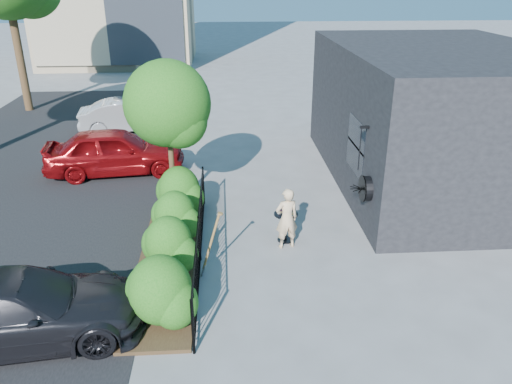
{
  "coord_description": "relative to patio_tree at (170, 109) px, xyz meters",
  "views": [
    {
      "loc": [
        -0.9,
        -9.68,
        5.9
      ],
      "look_at": [
        -0.19,
        0.98,
        1.2
      ],
      "focal_mm": 35.0,
      "sensor_mm": 36.0,
      "label": 1
    }
  ],
  "objects": [
    {
      "name": "planting_bed",
      "position": [
        0.04,
        -2.76,
        -2.72
      ],
      "size": [
        1.3,
        6.0,
        0.08
      ],
      "primitive_type": "cube",
      "color": "#382616",
      "rests_on": "ground"
    },
    {
      "name": "patio_tree",
      "position": [
        0.0,
        0.0,
        0.0
      ],
      "size": [
        2.2,
        2.2,
        3.94
      ],
      "color": "#3F2B19",
      "rests_on": "ground"
    },
    {
      "name": "fence",
      "position": [
        0.74,
        -2.76,
        -2.2
      ],
      "size": [
        0.05,
        6.05,
        1.1
      ],
      "color": "black",
      "rests_on": "ground"
    },
    {
      "name": "car_red",
      "position": [
        -2.12,
        2.81,
        -2.03
      ],
      "size": [
        4.48,
        2.24,
        1.47
      ],
      "primitive_type": "imported",
      "rotation": [
        0.0,
        0.0,
        1.69
      ],
      "color": "maroon",
      "rests_on": "ground"
    },
    {
      "name": "shrubs",
      "position": [
        0.14,
        -2.66,
        -2.06
      ],
      "size": [
        1.1,
        5.6,
        1.24
      ],
      "color": "#195C15",
      "rests_on": "ground"
    },
    {
      "name": "woman",
      "position": [
        2.72,
        -2.29,
        -2.02
      ],
      "size": [
        0.61,
        0.47,
        1.48
      ],
      "primitive_type": "imported",
      "rotation": [
        0.0,
        0.0,
        3.37
      ],
      "color": "#DAB68D",
      "rests_on": "ground"
    },
    {
      "name": "cafe_table",
      "position": [
        2.74,
        -1.98,
        -2.27
      ],
      "size": [
        0.57,
        0.57,
        0.76
      ],
      "rotation": [
        0.0,
        0.0,
        -0.25
      ],
      "color": "black",
      "rests_on": "ground"
    },
    {
      "name": "car_silver",
      "position": [
        -2.44,
        7.47,
        -2.12
      ],
      "size": [
        4.08,
        1.89,
        1.29
      ],
      "primitive_type": "imported",
      "rotation": [
        0.0,
        0.0,
        1.71
      ],
      "color": "#A6A6AB",
      "rests_on": "ground"
    },
    {
      "name": "street",
      "position": [
        -4.76,
        0.24,
        -2.76
      ],
      "size": [
        9.0,
        30.0,
        0.01
      ],
      "primitive_type": "cube",
      "color": "black",
      "rests_on": "ground"
    },
    {
      "name": "ground",
      "position": [
        2.24,
        -2.76,
        -2.76
      ],
      "size": [
        120.0,
        120.0,
        0.0
      ],
      "primitive_type": "plane",
      "color": "gray",
      "rests_on": "ground"
    },
    {
      "name": "car_darkgrey",
      "position": [
        -2.3,
        -5.18,
        -2.13
      ],
      "size": [
        4.56,
        2.35,
        1.26
      ],
      "primitive_type": "imported",
      "rotation": [
        0.0,
        0.0,
        1.71
      ],
      "color": "black",
      "rests_on": "ground"
    },
    {
      "name": "shovel",
      "position": [
        0.98,
        -3.35,
        -2.11
      ],
      "size": [
        0.51,
        0.19,
        1.5
      ],
      "color": "brown",
      "rests_on": "ground"
    },
    {
      "name": "shop_building",
      "position": [
        7.73,
        1.74,
        -0.76
      ],
      "size": [
        6.22,
        9.0,
        4.0
      ],
      "color": "black",
      "rests_on": "ground"
    }
  ]
}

